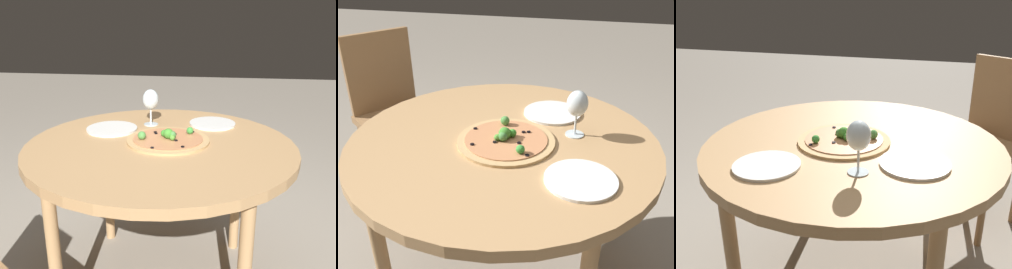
# 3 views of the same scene
# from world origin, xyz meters

# --- Properties ---
(dining_table) EXTENTS (1.12, 1.12, 0.71)m
(dining_table) POSITION_xyz_m (0.00, 0.00, 0.65)
(dining_table) COLOR tan
(dining_table) RESTS_ON ground_plane
(chair) EXTENTS (0.56, 0.56, 0.91)m
(chair) POSITION_xyz_m (0.78, -0.55, 0.50)
(chair) COLOR #997047
(chair) RESTS_ON ground_plane
(pizza) EXTENTS (0.35, 0.35, 0.06)m
(pizza) POSITION_xyz_m (-0.02, 0.03, 0.72)
(pizza) COLOR tan
(pizza) RESTS_ON dining_table
(wine_glass) EXTENTS (0.08, 0.08, 0.17)m
(wine_glass) POSITION_xyz_m (-0.25, -0.09, 0.83)
(wine_glass) COLOR silver
(wine_glass) RESTS_ON dining_table
(plate_near) EXTENTS (0.23, 0.23, 0.01)m
(plate_near) POSITION_xyz_m (-0.15, -0.25, 0.72)
(plate_near) COLOR white
(plate_near) RESTS_ON dining_table
(plate_far) EXTENTS (0.22, 0.22, 0.01)m
(plate_far) POSITION_xyz_m (-0.29, 0.21, 0.72)
(plate_far) COLOR white
(plate_far) RESTS_ON dining_table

